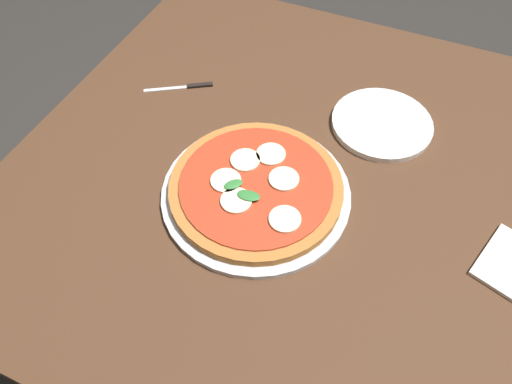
# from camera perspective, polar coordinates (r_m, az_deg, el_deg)

# --- Properties ---
(ground_plane) EXTENTS (6.00, 6.00, 0.00)m
(ground_plane) POSITION_cam_1_polar(r_m,az_deg,el_deg) (1.61, 3.18, -14.78)
(ground_plane) COLOR #2D2B28
(dining_table) EXTENTS (1.10, 1.13, 0.75)m
(dining_table) POSITION_cam_1_polar(r_m,az_deg,el_deg) (1.04, 4.76, -1.01)
(dining_table) COLOR #4C301E
(dining_table) RESTS_ON ground_plane
(serving_tray) EXTENTS (0.36, 0.36, 0.01)m
(serving_tray) POSITION_cam_1_polar(r_m,az_deg,el_deg) (0.91, 0.00, -0.15)
(serving_tray) COLOR silver
(serving_tray) RESTS_ON dining_table
(pizza) EXTENTS (0.33, 0.33, 0.03)m
(pizza) POSITION_cam_1_polar(r_m,az_deg,el_deg) (0.90, -0.00, 0.63)
(pizza) COLOR #B27033
(pizza) RESTS_ON serving_tray
(plate_white) EXTENTS (0.21, 0.21, 0.01)m
(plate_white) POSITION_cam_1_polar(r_m,az_deg,el_deg) (1.07, 14.77, 7.89)
(plate_white) COLOR white
(plate_white) RESTS_ON dining_table
(napkin) EXTENTS (0.15, 0.12, 0.01)m
(napkin) POSITION_cam_1_polar(r_m,az_deg,el_deg) (0.94, 27.99, -7.46)
(napkin) COLOR white
(napkin) RESTS_ON dining_table
(knife) EXTENTS (0.09, 0.14, 0.01)m
(knife) POSITION_cam_1_polar(r_m,az_deg,el_deg) (1.14, -8.19, 12.34)
(knife) COLOR black
(knife) RESTS_ON dining_table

